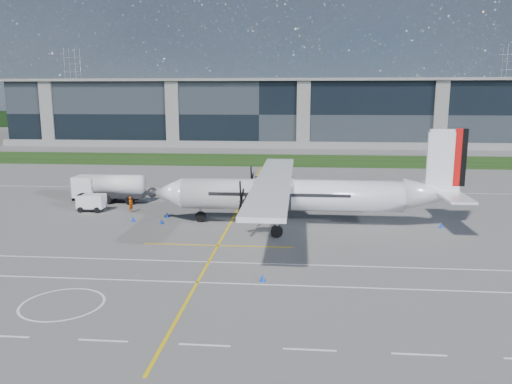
{
  "coord_description": "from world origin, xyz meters",
  "views": [
    {
      "loc": [
        9.39,
        -43.65,
        11.69
      ],
      "look_at": [
        5.47,
        0.59,
        3.12
      ],
      "focal_mm": 35.0,
      "sensor_mm": 36.0,
      "label": 1
    }
  ],
  "objects_px": {
    "pylon_west": "(74,87)",
    "fuel_tanker_truck": "(105,188)",
    "safety_cone_portwing": "(263,277)",
    "safety_cone_stbdwing": "(279,190)",
    "turboprop_aircraft": "(303,177)",
    "baggage_tug": "(91,203)",
    "safety_cone_tail": "(441,225)",
    "ground_crew_person": "(131,203)",
    "safety_cone_fwd": "(133,219)",
    "safety_cone_nose_stbd": "(167,215)",
    "pylon_east": "(509,87)",
    "safety_cone_nose_port": "(162,221)"
  },
  "relations": [
    {
      "from": "baggage_tug",
      "to": "safety_cone_tail",
      "type": "distance_m",
      "value": 34.33
    },
    {
      "from": "safety_cone_stbdwing",
      "to": "pylon_west",
      "type": "bearing_deg",
      "value": 123.12
    },
    {
      "from": "pylon_east",
      "to": "safety_cone_tail",
      "type": "distance_m",
      "value": 162.16
    },
    {
      "from": "safety_cone_nose_port",
      "to": "safety_cone_nose_stbd",
      "type": "xyz_separation_m",
      "value": [
        -0.12,
        2.49,
        0.0
      ]
    },
    {
      "from": "pylon_east",
      "to": "safety_cone_tail",
      "type": "xyz_separation_m",
      "value": [
        -62.8,
        -148.78,
        -14.75
      ]
    },
    {
      "from": "safety_cone_tail",
      "to": "safety_cone_nose_stbd",
      "type": "bearing_deg",
      "value": 176.43
    },
    {
      "from": "safety_cone_fwd",
      "to": "safety_cone_nose_stbd",
      "type": "bearing_deg",
      "value": 34.94
    },
    {
      "from": "ground_crew_person",
      "to": "fuel_tanker_truck",
      "type": "bearing_deg",
      "value": 64.11
    },
    {
      "from": "ground_crew_person",
      "to": "safety_cone_nose_stbd",
      "type": "xyz_separation_m",
      "value": [
        4.29,
        -1.89,
        -0.67
      ]
    },
    {
      "from": "safety_cone_stbdwing",
      "to": "safety_cone_portwing",
      "type": "height_order",
      "value": "same"
    },
    {
      "from": "turboprop_aircraft",
      "to": "safety_cone_portwing",
      "type": "xyz_separation_m",
      "value": [
        -2.55,
        -14.76,
        -4.2
      ]
    },
    {
      "from": "turboprop_aircraft",
      "to": "baggage_tug",
      "type": "height_order",
      "value": "turboprop_aircraft"
    },
    {
      "from": "ground_crew_person",
      "to": "safety_cone_stbdwing",
      "type": "bearing_deg",
      "value": -30.97
    },
    {
      "from": "fuel_tanker_truck",
      "to": "safety_cone_portwing",
      "type": "bearing_deg",
      "value": -49.52
    },
    {
      "from": "pylon_west",
      "to": "safety_cone_portwing",
      "type": "xyz_separation_m",
      "value": [
        87.13,
        -163.4,
        -14.75
      ]
    },
    {
      "from": "baggage_tug",
      "to": "safety_cone_nose_port",
      "type": "relative_size",
      "value": 5.81
    },
    {
      "from": "turboprop_aircraft",
      "to": "baggage_tug",
      "type": "bearing_deg",
      "value": 170.85
    },
    {
      "from": "fuel_tanker_truck",
      "to": "safety_cone_portwing",
      "type": "xyz_separation_m",
      "value": [
        19.43,
        -22.76,
        -1.3
      ]
    },
    {
      "from": "safety_cone_nose_stbd",
      "to": "pylon_west",
      "type": "bearing_deg",
      "value": 117.48
    },
    {
      "from": "baggage_tug",
      "to": "safety_cone_fwd",
      "type": "height_order",
      "value": "baggage_tug"
    },
    {
      "from": "ground_crew_person",
      "to": "safety_cone_stbdwing",
      "type": "distance_m",
      "value": 18.98
    },
    {
      "from": "pylon_east",
      "to": "safety_cone_fwd",
      "type": "bearing_deg",
      "value": -121.46
    },
    {
      "from": "pylon_east",
      "to": "safety_cone_nose_stbd",
      "type": "bearing_deg",
      "value": -121.0
    },
    {
      "from": "turboprop_aircraft",
      "to": "safety_cone_nose_port",
      "type": "height_order",
      "value": "turboprop_aircraft"
    },
    {
      "from": "safety_cone_tail",
      "to": "safety_cone_nose_port",
      "type": "bearing_deg",
      "value": -178.01
    },
    {
      "from": "baggage_tug",
      "to": "ground_crew_person",
      "type": "distance_m",
      "value": 4.21
    },
    {
      "from": "baggage_tug",
      "to": "safety_cone_portwing",
      "type": "height_order",
      "value": "baggage_tug"
    },
    {
      "from": "safety_cone_tail",
      "to": "safety_cone_nose_port",
      "type": "relative_size",
      "value": 1.0
    },
    {
      "from": "ground_crew_person",
      "to": "safety_cone_portwing",
      "type": "height_order",
      "value": "ground_crew_person"
    },
    {
      "from": "safety_cone_tail",
      "to": "safety_cone_nose_stbd",
      "type": "xyz_separation_m",
      "value": [
        -25.64,
        1.6,
        0.0
      ]
    },
    {
      "from": "baggage_tug",
      "to": "safety_cone_tail",
      "type": "xyz_separation_m",
      "value": [
        34.14,
        -3.62,
        -0.62
      ]
    },
    {
      "from": "safety_cone_tail",
      "to": "turboprop_aircraft",
      "type": "bearing_deg",
      "value": 179.38
    },
    {
      "from": "safety_cone_portwing",
      "to": "safety_cone_nose_stbd",
      "type": "relative_size",
      "value": 1.0
    },
    {
      "from": "pylon_west",
      "to": "safety_cone_nose_stbd",
      "type": "xyz_separation_m",
      "value": [
        76.55,
        -147.18,
        -14.75
      ]
    },
    {
      "from": "safety_cone_nose_stbd",
      "to": "baggage_tug",
      "type": "bearing_deg",
      "value": 166.63
    },
    {
      "from": "pylon_east",
      "to": "turboprop_aircraft",
      "type": "height_order",
      "value": "pylon_east"
    },
    {
      "from": "safety_cone_portwing",
      "to": "safety_cone_nose_stbd",
      "type": "height_order",
      "value": "same"
    },
    {
      "from": "ground_crew_person",
      "to": "turboprop_aircraft",
      "type": "bearing_deg",
      "value": -81.24
    },
    {
      "from": "pylon_west",
      "to": "safety_cone_tail",
      "type": "distance_m",
      "value": 181.1
    },
    {
      "from": "pylon_west",
      "to": "fuel_tanker_truck",
      "type": "height_order",
      "value": "pylon_west"
    },
    {
      "from": "pylon_east",
      "to": "safety_cone_tail",
      "type": "bearing_deg",
      "value": -112.89
    },
    {
      "from": "fuel_tanker_truck",
      "to": "safety_cone_nose_port",
      "type": "distance_m",
      "value": 12.79
    },
    {
      "from": "safety_cone_tail",
      "to": "pylon_west",
      "type": "bearing_deg",
      "value": 124.49
    },
    {
      "from": "pylon_east",
      "to": "fuel_tanker_truck",
      "type": "relative_size",
      "value": 3.63
    },
    {
      "from": "pylon_west",
      "to": "safety_cone_nose_port",
      "type": "distance_m",
      "value": 168.81
    },
    {
      "from": "ground_crew_person",
      "to": "safety_cone_nose_port",
      "type": "relative_size",
      "value": 3.68
    },
    {
      "from": "baggage_tug",
      "to": "safety_cone_portwing",
      "type": "distance_m",
      "value": 26.4
    },
    {
      "from": "ground_crew_person",
      "to": "safety_cone_nose_stbd",
      "type": "height_order",
      "value": "ground_crew_person"
    },
    {
      "from": "turboprop_aircraft",
      "to": "safety_cone_nose_stbd",
      "type": "bearing_deg",
      "value": 173.64
    },
    {
      "from": "safety_cone_fwd",
      "to": "safety_cone_nose_stbd",
      "type": "distance_m",
      "value": 3.38
    }
  ]
}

